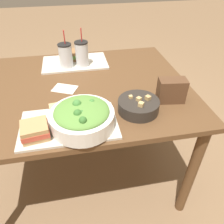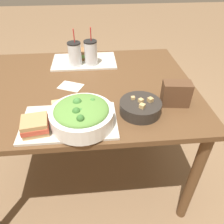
{
  "view_description": "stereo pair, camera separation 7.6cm",
  "coord_description": "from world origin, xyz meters",
  "px_view_note": "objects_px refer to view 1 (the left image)",
  "views": [
    {
      "loc": [
        -0.01,
        -1.14,
        1.45
      ],
      "look_at": [
        0.14,
        -0.36,
        0.84
      ],
      "focal_mm": 35.0,
      "sensor_mm": 36.0,
      "label": 1
    },
    {
      "loc": [
        0.07,
        -1.15,
        1.45
      ],
      "look_at": [
        0.14,
        -0.36,
        0.84
      ],
      "focal_mm": 35.0,
      "sensor_mm": 36.0,
      "label": 2
    }
  ],
  "objects_px": {
    "chip_bag": "(172,90)",
    "sandwich_near": "(35,130)",
    "salad_bowl": "(83,116)",
    "baguette_near": "(67,106)",
    "drink_cup_red": "(82,55)",
    "napkin_folded": "(65,89)",
    "soup_bowl": "(138,105)",
    "drink_cup_dark": "(66,56)",
    "baguette_far": "(70,53)",
    "sandwich_far": "(69,56)"
  },
  "relations": [
    {
      "from": "napkin_folded",
      "to": "baguette_near",
      "type": "bearing_deg",
      "value": -86.78
    },
    {
      "from": "drink_cup_dark",
      "to": "chip_bag",
      "type": "height_order",
      "value": "drink_cup_dark"
    },
    {
      "from": "salad_bowl",
      "to": "napkin_folded",
      "type": "height_order",
      "value": "salad_bowl"
    },
    {
      "from": "salad_bowl",
      "to": "drink_cup_dark",
      "type": "distance_m",
      "value": 0.63
    },
    {
      "from": "baguette_far",
      "to": "drink_cup_red",
      "type": "xyz_separation_m",
      "value": [
        0.08,
        -0.17,
        0.05
      ]
    },
    {
      "from": "drink_cup_dark",
      "to": "drink_cup_red",
      "type": "xyz_separation_m",
      "value": [
        0.11,
        0.0,
        0.0
      ]
    },
    {
      "from": "soup_bowl",
      "to": "sandwich_near",
      "type": "distance_m",
      "value": 0.5
    },
    {
      "from": "drink_cup_red",
      "to": "chip_bag",
      "type": "distance_m",
      "value": 0.65
    },
    {
      "from": "chip_bag",
      "to": "napkin_folded",
      "type": "height_order",
      "value": "chip_bag"
    },
    {
      "from": "salad_bowl",
      "to": "sandwich_far",
      "type": "bearing_deg",
      "value": 92.92
    },
    {
      "from": "soup_bowl",
      "to": "napkin_folded",
      "type": "distance_m",
      "value": 0.46
    },
    {
      "from": "baguette_near",
      "to": "drink_cup_red",
      "type": "relative_size",
      "value": 0.69
    },
    {
      "from": "sandwich_near",
      "to": "sandwich_far",
      "type": "xyz_separation_m",
      "value": [
        0.17,
        0.76,
        0.0
      ]
    },
    {
      "from": "sandwich_near",
      "to": "chip_bag",
      "type": "xyz_separation_m",
      "value": [
        0.68,
        0.16,
        0.02
      ]
    },
    {
      "from": "salad_bowl",
      "to": "baguette_near",
      "type": "relative_size",
      "value": 1.67
    },
    {
      "from": "chip_bag",
      "to": "soup_bowl",
      "type": "bearing_deg",
      "value": -156.37
    },
    {
      "from": "salad_bowl",
      "to": "chip_bag",
      "type": "distance_m",
      "value": 0.49
    },
    {
      "from": "soup_bowl",
      "to": "chip_bag",
      "type": "distance_m",
      "value": 0.2
    },
    {
      "from": "salad_bowl",
      "to": "sandwich_near",
      "type": "xyz_separation_m",
      "value": [
        -0.21,
        -0.03,
        -0.02
      ]
    },
    {
      "from": "baguette_far",
      "to": "salad_bowl",
      "type": "bearing_deg",
      "value": -164.79
    },
    {
      "from": "drink_cup_dark",
      "to": "drink_cup_red",
      "type": "bearing_deg",
      "value": 0.0
    },
    {
      "from": "baguette_near",
      "to": "drink_cup_dark",
      "type": "height_order",
      "value": "drink_cup_dark"
    },
    {
      "from": "salad_bowl",
      "to": "baguette_far",
      "type": "distance_m",
      "value": 0.79
    },
    {
      "from": "baguette_far",
      "to": "drink_cup_dark",
      "type": "distance_m",
      "value": 0.18
    },
    {
      "from": "soup_bowl",
      "to": "sandwich_near",
      "type": "height_order",
      "value": "soup_bowl"
    },
    {
      "from": "salad_bowl",
      "to": "drink_cup_red",
      "type": "xyz_separation_m",
      "value": [
        0.05,
        0.62,
        0.02
      ]
    },
    {
      "from": "drink_cup_dark",
      "to": "drink_cup_red",
      "type": "distance_m",
      "value": 0.11
    },
    {
      "from": "sandwich_near",
      "to": "napkin_folded",
      "type": "bearing_deg",
      "value": 63.44
    },
    {
      "from": "baguette_near",
      "to": "sandwich_near",
      "type": "bearing_deg",
      "value": 129.6
    },
    {
      "from": "baguette_far",
      "to": "chip_bag",
      "type": "bearing_deg",
      "value": -129.46
    },
    {
      "from": "sandwich_far",
      "to": "drink_cup_red",
      "type": "distance_m",
      "value": 0.14
    },
    {
      "from": "soup_bowl",
      "to": "baguette_near",
      "type": "distance_m",
      "value": 0.35
    },
    {
      "from": "drink_cup_dark",
      "to": "napkin_folded",
      "type": "relative_size",
      "value": 1.51
    },
    {
      "from": "salad_bowl",
      "to": "napkin_folded",
      "type": "xyz_separation_m",
      "value": [
        -0.08,
        0.36,
        -0.06
      ]
    },
    {
      "from": "drink_cup_red",
      "to": "sandwich_far",
      "type": "bearing_deg",
      "value": 130.31
    },
    {
      "from": "salad_bowl",
      "to": "sandwich_far",
      "type": "distance_m",
      "value": 0.73
    },
    {
      "from": "baguette_near",
      "to": "sandwich_far",
      "type": "relative_size",
      "value": 1.32
    },
    {
      "from": "sandwich_near",
      "to": "baguette_far",
      "type": "bearing_deg",
      "value": 69.33
    },
    {
      "from": "soup_bowl",
      "to": "sandwich_far",
      "type": "xyz_separation_m",
      "value": [
        -0.32,
        0.65,
        0.01
      ]
    },
    {
      "from": "baguette_far",
      "to": "napkin_folded",
      "type": "distance_m",
      "value": 0.44
    },
    {
      "from": "chip_bag",
      "to": "sandwich_near",
      "type": "bearing_deg",
      "value": -158.91
    },
    {
      "from": "drink_cup_red",
      "to": "chip_bag",
      "type": "bearing_deg",
      "value": -49.1
    },
    {
      "from": "sandwich_near",
      "to": "napkin_folded",
      "type": "height_order",
      "value": "sandwich_near"
    },
    {
      "from": "sandwich_near",
      "to": "baguette_near",
      "type": "xyz_separation_m",
      "value": [
        0.14,
        0.16,
        -0.0
      ]
    },
    {
      "from": "drink_cup_dark",
      "to": "baguette_near",
      "type": "bearing_deg",
      "value": -91.02
    },
    {
      "from": "drink_cup_red",
      "to": "napkin_folded",
      "type": "relative_size",
      "value": 1.55
    },
    {
      "from": "baguette_near",
      "to": "drink_cup_red",
      "type": "bearing_deg",
      "value": -21.83
    },
    {
      "from": "sandwich_near",
      "to": "napkin_folded",
      "type": "relative_size",
      "value": 0.8
    },
    {
      "from": "soup_bowl",
      "to": "chip_bag",
      "type": "bearing_deg",
      "value": 15.98
    },
    {
      "from": "sandwich_near",
      "to": "baguette_far",
      "type": "relative_size",
      "value": 0.9
    }
  ]
}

